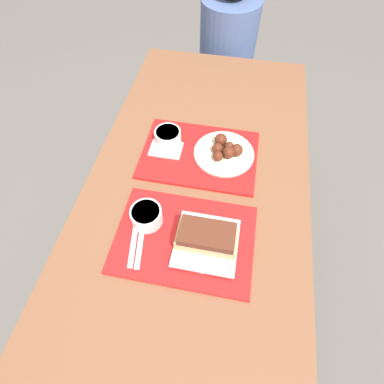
{
  "coord_description": "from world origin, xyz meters",
  "views": [
    {
      "loc": [
        0.1,
        -0.6,
        1.64
      ],
      "look_at": [
        -0.01,
        -0.03,
        0.79
      ],
      "focal_mm": 28.0,
      "sensor_mm": 36.0,
      "label": 1
    }
  ],
  "objects": [
    {
      "name": "tray_near",
      "position": [
        0.0,
        -0.2,
        0.76
      ],
      "size": [
        0.45,
        0.32,
        0.01
      ],
      "color": "red",
      "rests_on": "picnic_table"
    },
    {
      "name": "wings_plate_far",
      "position": [
        0.08,
        0.19,
        0.78
      ],
      "size": [
        0.23,
        0.23,
        0.06
      ],
      "color": "beige",
      "rests_on": "tray_far"
    },
    {
      "name": "bowl_coleslaw_far",
      "position": [
        -0.15,
        0.2,
        0.8
      ],
      "size": [
        0.1,
        0.1,
        0.06
      ],
      "color": "white",
      "rests_on": "tray_far"
    },
    {
      "name": "plastic_knife_near",
      "position": [
        -0.13,
        -0.24,
        0.77
      ],
      "size": [
        0.04,
        0.17,
        0.0
      ],
      "color": "white",
      "rests_on": "tray_near"
    },
    {
      "name": "plastic_fork_near",
      "position": [
        -0.16,
        -0.24,
        0.77
      ],
      "size": [
        0.04,
        0.17,
        0.0
      ],
      "color": "white",
      "rests_on": "tray_near"
    },
    {
      "name": "tray_far",
      "position": [
        -0.02,
        0.17,
        0.76
      ],
      "size": [
        0.45,
        0.32,
        0.01
      ],
      "color": "red",
      "rests_on": "picnic_table"
    },
    {
      "name": "bowl_coleslaw_near",
      "position": [
        -0.13,
        -0.16,
        0.8
      ],
      "size": [
        0.1,
        0.1,
        0.06
      ],
      "color": "white",
      "rests_on": "tray_near"
    },
    {
      "name": "picnic_table",
      "position": [
        0.0,
        0.0,
        0.66
      ],
      "size": [
        0.82,
        1.74,
        0.75
      ],
      "color": "brown",
      "rests_on": "ground_plane"
    },
    {
      "name": "napkin_far",
      "position": [
        -0.15,
        0.16,
        0.77
      ],
      "size": [
        0.12,
        0.09,
        0.01
      ],
      "color": "white",
      "rests_on": "tray_far"
    },
    {
      "name": "picnic_bench_far",
      "position": [
        0.0,
        1.09,
        0.37
      ],
      "size": [
        0.77,
        0.28,
        0.44
      ],
      "color": "brown",
      "rests_on": "ground_plane"
    },
    {
      "name": "person_seated_across",
      "position": [
        -0.01,
        1.09,
        0.73
      ],
      "size": [
        0.32,
        0.32,
        0.68
      ],
      "color": "#4C6093",
      "rests_on": "picnic_bench_far"
    },
    {
      "name": "brisket_sandwich_plate",
      "position": [
        0.07,
        -0.21,
        0.8
      ],
      "size": [
        0.2,
        0.2,
        0.09
      ],
      "color": "beige",
      "rests_on": "tray_near"
    },
    {
      "name": "condiment_packet",
      "position": [
        0.03,
        -0.13,
        0.77
      ],
      "size": [
        0.04,
        0.03,
        0.01
      ],
      "color": "#3F3F47",
      "rests_on": "tray_near"
    },
    {
      "name": "ground_plane",
      "position": [
        0.0,
        0.0,
        0.0
      ],
      "size": [
        12.0,
        12.0,
        0.0
      ],
      "primitive_type": "plane",
      "color": "#605B56"
    }
  ]
}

